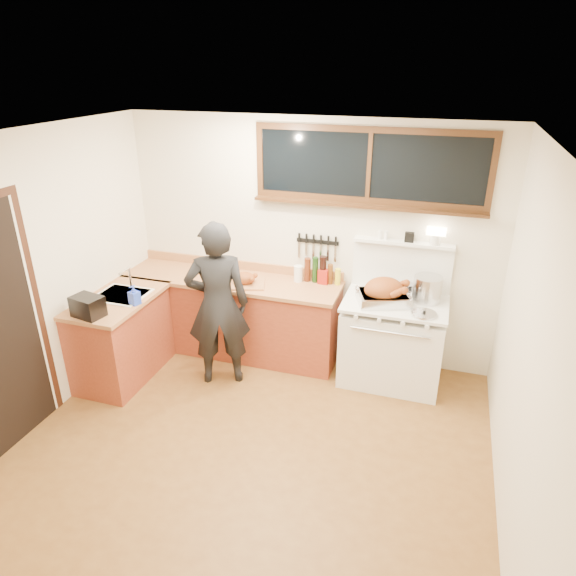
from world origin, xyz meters
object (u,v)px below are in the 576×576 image
(man, at_px, (218,305))
(roast_turkey, at_px, (384,293))
(cutting_board, at_px, (244,280))
(vintage_stove, at_px, (392,339))

(man, xyz_separation_m, roast_turkey, (1.57, 0.48, 0.14))
(man, distance_m, roast_turkey, 1.65)
(man, distance_m, cutting_board, 0.48)
(cutting_board, bearing_deg, vintage_stove, 3.20)
(vintage_stove, bearing_deg, man, -161.82)
(cutting_board, xyz_separation_m, roast_turkey, (1.47, 0.01, 0.05))
(man, bearing_deg, vintage_stove, 18.18)
(cutting_board, height_order, roast_turkey, roast_turkey)
(vintage_stove, height_order, man, man)
(vintage_stove, height_order, roast_turkey, vintage_stove)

